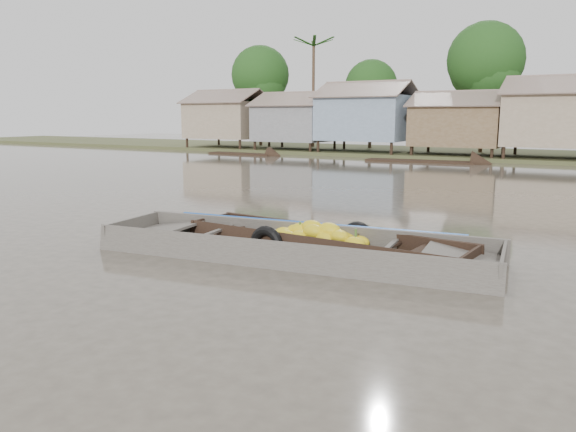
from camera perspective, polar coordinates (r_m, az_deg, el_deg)
The scene contains 4 objects.
ground at distance 11.35m, azimuth 0.49°, elevation -4.67°, with size 120.00×120.00×0.00m, color #484237.
riverbank at distance 41.47m, azimuth 27.13°, elevation 9.32°, with size 120.00×12.47×10.22m.
banana_boat at distance 12.14m, azimuth 2.99°, elevation -2.71°, with size 6.55×2.02×0.89m.
viewer_boat at distance 11.72m, azimuth 0.67°, elevation -3.78°, with size 8.55×3.15×0.67m.
Camera 1 is at (5.40, -9.54, 2.91)m, focal length 35.00 mm.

